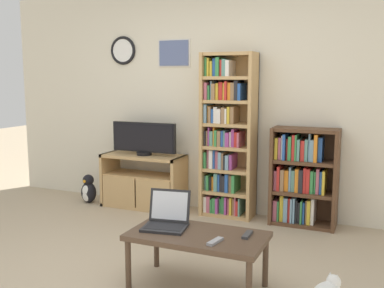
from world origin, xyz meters
TOP-DOWN VIEW (x-y plane):
  - ground_plane at (0.00, 0.00)m, footprint 18.00×18.00m
  - wall_back at (-0.01, 2.17)m, footprint 5.62×0.09m
  - tv_stand at (-0.79, 1.89)m, footprint 1.00×0.42m
  - television at (-0.76, 1.88)m, footprint 0.82×0.18m
  - bookshelf_tall at (0.24, 1.98)m, footprint 0.59×0.31m
  - bookshelf_short at (1.08, 1.98)m, footprint 0.69×0.32m
  - coffee_table at (0.64, 0.18)m, footprint 1.01×0.53m
  - laptop at (0.36, 0.23)m, footprint 0.37×0.34m
  - remote_near_laptop at (0.82, 0.05)m, footprint 0.07×0.17m
  - remote_far_from_laptop at (0.99, 0.27)m, footprint 0.05×0.16m
  - penguin_figurine at (-1.51, 1.77)m, footprint 0.19×0.17m

SIDE VIEW (x-z plane):
  - ground_plane at x=0.00m, z-range 0.00..0.00m
  - penguin_figurine at x=-1.51m, z-range -0.02..0.34m
  - tv_stand at x=-0.79m, z-range 0.00..0.65m
  - coffee_table at x=0.64m, z-range 0.17..0.59m
  - remote_near_laptop at x=0.82m, z-range 0.42..0.44m
  - remote_far_from_laptop at x=0.99m, z-range 0.42..0.44m
  - laptop at x=0.36m, z-range 0.36..0.63m
  - bookshelf_short at x=1.08m, z-range -0.01..1.03m
  - television at x=-0.76m, z-range 0.65..1.04m
  - bookshelf_tall at x=0.24m, z-range -0.02..1.81m
  - wall_back at x=-0.01m, z-range 0.01..2.61m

